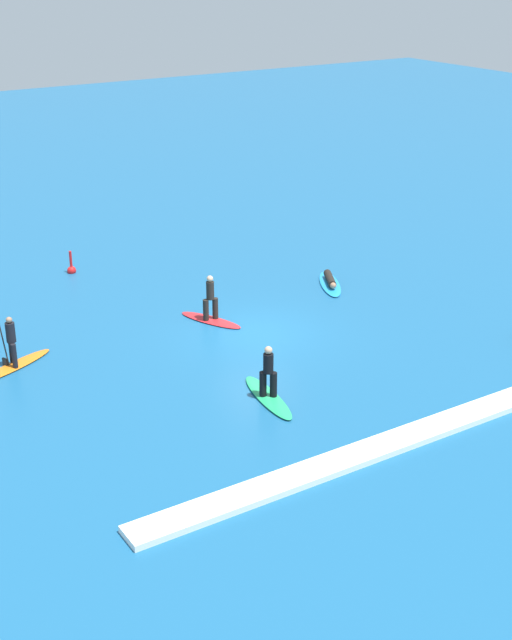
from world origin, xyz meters
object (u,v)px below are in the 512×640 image
(surfer_on_red_board, at_px, (211,309))
(marker_buoy, at_px, (72,269))
(surfer_on_green_board, at_px, (268,387))
(surfer_on_orange_board, at_px, (13,355))
(surfer_on_blue_board, at_px, (330,282))

(surfer_on_red_board, xyz_separation_m, marker_buoy, (-2.36, 7.54, -0.29))
(surfer_on_green_board, relative_size, surfer_on_orange_board, 1.03)
(marker_buoy, bearing_deg, surfer_on_green_board, -86.32)
(surfer_on_green_board, xyz_separation_m, surfer_on_red_board, (1.48, 6.08, 0.07))
(surfer_on_green_board, xyz_separation_m, surfer_on_orange_board, (-5.74, 6.19, 0.05))
(surfer_on_red_board, relative_size, marker_buoy, 2.58)
(surfer_on_red_board, distance_m, surfer_on_blue_board, 5.89)
(surfer_on_orange_board, xyz_separation_m, surfer_on_blue_board, (13.07, 0.52, -0.31))
(surfer_on_green_board, relative_size, marker_buoy, 2.98)
(surfer_on_red_board, relative_size, surfer_on_blue_board, 0.92)
(surfer_on_orange_board, distance_m, surfer_on_blue_board, 13.09)
(surfer_on_green_board, relative_size, surfer_on_red_board, 1.15)
(surfer_on_green_board, bearing_deg, marker_buoy, 12.25)
(surfer_on_green_board, distance_m, surfer_on_red_board, 6.26)
(surfer_on_green_board, relative_size, surfer_on_blue_board, 1.06)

